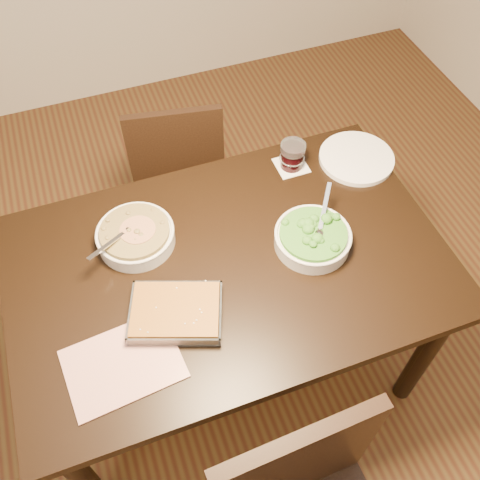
{
  "coord_description": "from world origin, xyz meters",
  "views": [
    {
      "loc": [
        -0.3,
        -0.92,
        2.16
      ],
      "look_at": [
        0.05,
        0.04,
        0.8
      ],
      "focal_mm": 40.0,
      "sensor_mm": 36.0,
      "label": 1
    }
  ],
  "objects_px": {
    "stew_bowl": "(136,235)",
    "wine_tumbler": "(292,155)",
    "chair_far": "(177,163)",
    "table": "(229,279)",
    "dinner_plate": "(356,158)",
    "broccoli_bowl": "(313,238)",
    "baking_dish": "(176,313)"
  },
  "relations": [
    {
      "from": "baking_dish",
      "to": "dinner_plate",
      "type": "distance_m",
      "value": 0.91
    },
    {
      "from": "broccoli_bowl",
      "to": "baking_dish",
      "type": "bearing_deg",
      "value": -167.73
    },
    {
      "from": "table",
      "to": "wine_tumbler",
      "type": "bearing_deg",
      "value": 42.31
    },
    {
      "from": "wine_tumbler",
      "to": "chair_far",
      "type": "distance_m",
      "value": 0.65
    },
    {
      "from": "dinner_plate",
      "to": "chair_far",
      "type": "relative_size",
      "value": 0.33
    },
    {
      "from": "stew_bowl",
      "to": "dinner_plate",
      "type": "bearing_deg",
      "value": 6.1
    },
    {
      "from": "baking_dish",
      "to": "wine_tumbler",
      "type": "relative_size",
      "value": 3.19
    },
    {
      "from": "broccoli_bowl",
      "to": "dinner_plate",
      "type": "bearing_deg",
      "value": 42.98
    },
    {
      "from": "table",
      "to": "broccoli_bowl",
      "type": "xyz_separation_m",
      "value": [
        0.28,
        -0.02,
        0.13
      ]
    },
    {
      "from": "table",
      "to": "stew_bowl",
      "type": "relative_size",
      "value": 5.49
    },
    {
      "from": "stew_bowl",
      "to": "chair_far",
      "type": "bearing_deg",
      "value": 64.62
    },
    {
      "from": "table",
      "to": "broccoli_bowl",
      "type": "bearing_deg",
      "value": -4.92
    },
    {
      "from": "table",
      "to": "baking_dish",
      "type": "bearing_deg",
      "value": -148.12
    },
    {
      "from": "stew_bowl",
      "to": "baking_dish",
      "type": "xyz_separation_m",
      "value": [
        0.04,
        -0.31,
        -0.01
      ]
    },
    {
      "from": "table",
      "to": "stew_bowl",
      "type": "distance_m",
      "value": 0.34
    },
    {
      "from": "broccoli_bowl",
      "to": "dinner_plate",
      "type": "distance_m",
      "value": 0.44
    },
    {
      "from": "stew_bowl",
      "to": "dinner_plate",
      "type": "xyz_separation_m",
      "value": [
        0.86,
        0.09,
        -0.03
      ]
    },
    {
      "from": "dinner_plate",
      "to": "table",
      "type": "bearing_deg",
      "value": -155.52
    },
    {
      "from": "dinner_plate",
      "to": "chair_far",
      "type": "xyz_separation_m",
      "value": [
        -0.57,
        0.5,
        -0.29
      ]
    },
    {
      "from": "wine_tumbler",
      "to": "dinner_plate",
      "type": "bearing_deg",
      "value": -13.06
    },
    {
      "from": "stew_bowl",
      "to": "wine_tumbler",
      "type": "xyz_separation_m",
      "value": [
        0.62,
        0.15,
        0.02
      ]
    },
    {
      "from": "broccoli_bowl",
      "to": "stew_bowl",
      "type": "bearing_deg",
      "value": 158.99
    },
    {
      "from": "baking_dish",
      "to": "dinner_plate",
      "type": "bearing_deg",
      "value": 46.68
    },
    {
      "from": "chair_far",
      "to": "stew_bowl",
      "type": "bearing_deg",
      "value": 74.5
    },
    {
      "from": "table",
      "to": "broccoli_bowl",
      "type": "height_order",
      "value": "broccoli_bowl"
    },
    {
      "from": "stew_bowl",
      "to": "baking_dish",
      "type": "relative_size",
      "value": 0.79
    },
    {
      "from": "stew_bowl",
      "to": "broccoli_bowl",
      "type": "height_order",
      "value": "same"
    },
    {
      "from": "stew_bowl",
      "to": "broccoli_bowl",
      "type": "bearing_deg",
      "value": -21.01
    },
    {
      "from": "broccoli_bowl",
      "to": "chair_far",
      "type": "distance_m",
      "value": 0.9
    },
    {
      "from": "baking_dish",
      "to": "chair_far",
      "type": "relative_size",
      "value": 0.39
    },
    {
      "from": "stew_bowl",
      "to": "broccoli_bowl",
      "type": "relative_size",
      "value": 0.97
    },
    {
      "from": "broccoli_bowl",
      "to": "chair_far",
      "type": "bearing_deg",
      "value": 107.72
    }
  ]
}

